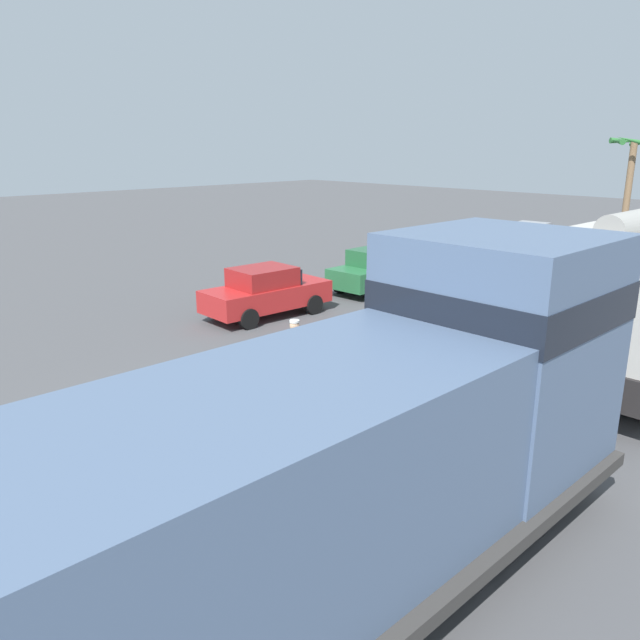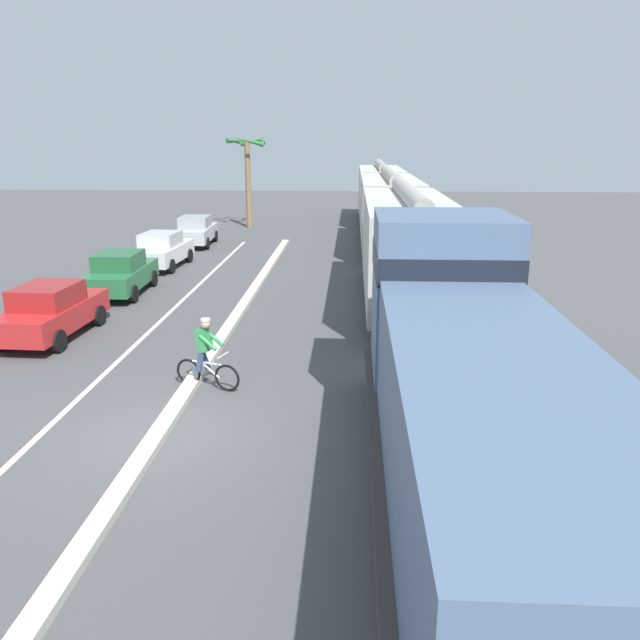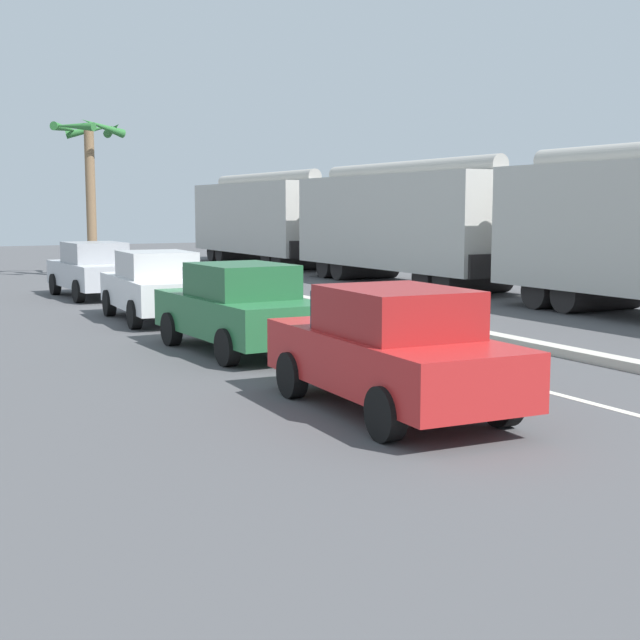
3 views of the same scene
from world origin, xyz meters
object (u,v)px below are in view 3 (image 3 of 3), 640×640
(parked_car_red, at_px, (391,349))
(parked_car_silver, at_px, (94,270))
(hopper_car_trailing, at_px, (265,220))
(parked_car_white, at_px, (156,286))
(parked_car_green, at_px, (239,308))
(hopper_car_middle, at_px, (406,224))
(palm_tree_near, at_px, (90,162))

(parked_car_red, xyz_separation_m, parked_car_silver, (0.23, 16.58, 0.00))
(hopper_car_trailing, distance_m, parked_car_white, 20.11)
(hopper_car_trailing, relative_size, parked_car_red, 2.49)
(hopper_car_trailing, bearing_deg, parked_car_green, -115.52)
(hopper_car_middle, height_order, parked_car_red, hopper_car_middle)
(parked_car_green, height_order, parked_car_silver, same)
(parked_car_red, relative_size, parked_car_green, 1.00)
(parked_car_silver, bearing_deg, palm_tree_near, 76.42)
(parked_car_red, distance_m, parked_car_silver, 16.58)
(parked_car_red, distance_m, palm_tree_near, 24.26)
(hopper_car_trailing, relative_size, parked_car_silver, 2.48)
(hopper_car_middle, height_order, hopper_car_trailing, same)
(palm_tree_near, bearing_deg, hopper_car_middle, -42.38)
(hopper_car_trailing, relative_size, palm_tree_near, 1.80)
(parked_car_red, distance_m, parked_car_white, 10.49)
(hopper_car_trailing, bearing_deg, parked_car_silver, -133.71)
(parked_car_red, bearing_deg, hopper_car_middle, 56.09)
(parked_car_red, xyz_separation_m, parked_car_white, (0.18, 10.49, 0.00))
(parked_car_white, bearing_deg, parked_car_green, -90.51)
(hopper_car_trailing, xyz_separation_m, palm_tree_near, (-8.73, -3.64, 2.23))
(hopper_car_middle, bearing_deg, parked_car_red, -123.91)
(parked_car_white, relative_size, parked_car_silver, 1.00)
(hopper_car_trailing, bearing_deg, parked_car_red, -111.27)
(hopper_car_trailing, distance_m, palm_tree_near, 9.71)
(parked_car_green, xyz_separation_m, parked_car_white, (0.05, 5.11, 0.00))
(hopper_car_middle, xyz_separation_m, parked_car_red, (-10.73, -15.97, -1.26))
(hopper_car_middle, relative_size, parked_car_green, 2.49)
(parked_car_white, relative_size, palm_tree_near, 0.73)
(parked_car_silver, height_order, palm_tree_near, palm_tree_near)
(hopper_car_middle, distance_m, palm_tree_near, 12.02)
(palm_tree_near, bearing_deg, parked_car_white, -97.73)
(parked_car_green, bearing_deg, parked_car_white, 89.49)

